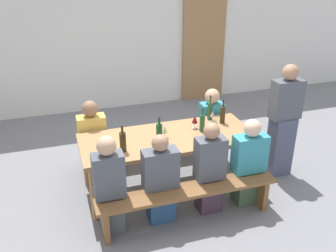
% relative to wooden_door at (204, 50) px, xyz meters
% --- Properties ---
extents(ground_plane, '(24.00, 24.00, 0.00)m').
position_rel_wooden_door_xyz_m(ground_plane, '(-1.73, -2.99, -1.05)').
color(ground_plane, slate).
extents(back_wall, '(14.00, 0.20, 3.20)m').
position_rel_wooden_door_xyz_m(back_wall, '(-1.73, 0.14, 0.55)').
color(back_wall, silver).
rests_on(back_wall, ground).
extents(wooden_door, '(0.90, 0.06, 2.10)m').
position_rel_wooden_door_xyz_m(wooden_door, '(0.00, 0.00, 0.00)').
color(wooden_door, '#9E7247').
rests_on(wooden_door, ground).
extents(tasting_table, '(2.21, 0.90, 0.75)m').
position_rel_wooden_door_xyz_m(tasting_table, '(-1.73, -2.99, -0.37)').
color(tasting_table, '#9E7247').
rests_on(tasting_table, ground).
extents(bench_near, '(2.11, 0.30, 0.45)m').
position_rel_wooden_door_xyz_m(bench_near, '(-1.73, -3.74, -0.69)').
color(bench_near, brown).
rests_on(bench_near, ground).
extents(bench_far, '(2.11, 0.30, 0.45)m').
position_rel_wooden_door_xyz_m(bench_far, '(-1.73, -2.24, -0.69)').
color(bench_far, brown).
rests_on(bench_far, ground).
extents(wine_bottle_0, '(0.07, 0.07, 0.35)m').
position_rel_wooden_door_xyz_m(wine_bottle_0, '(-1.01, -2.64, -0.17)').
color(wine_bottle_0, '#234C2D').
rests_on(wine_bottle_0, tasting_table).
extents(wine_bottle_1, '(0.07, 0.07, 0.33)m').
position_rel_wooden_door_xyz_m(wine_bottle_1, '(-0.90, -2.81, -0.17)').
color(wine_bottle_1, '#332814').
rests_on(wine_bottle_1, tasting_table).
extents(wine_bottle_2, '(0.07, 0.07, 0.32)m').
position_rel_wooden_door_xyz_m(wine_bottle_2, '(-1.26, -2.96, -0.18)').
color(wine_bottle_2, '#234C2D').
rests_on(wine_bottle_2, tasting_table).
extents(wine_bottle_3, '(0.08, 0.08, 0.33)m').
position_rel_wooden_door_xyz_m(wine_bottle_3, '(-2.34, -3.18, -0.17)').
color(wine_bottle_3, '#332814').
rests_on(wine_bottle_3, tasting_table).
extents(wine_bottle_4, '(0.08, 0.08, 0.33)m').
position_rel_wooden_door_xyz_m(wine_bottle_4, '(-1.88, -3.09, -0.17)').
color(wine_bottle_4, '#194723').
rests_on(wine_bottle_4, tasting_table).
extents(wine_glass_0, '(0.06, 0.06, 0.16)m').
position_rel_wooden_door_xyz_m(wine_glass_0, '(-1.01, -2.74, -0.19)').
color(wine_glass_0, silver).
rests_on(wine_glass_0, tasting_table).
extents(wine_glass_1, '(0.08, 0.08, 0.16)m').
position_rel_wooden_door_xyz_m(wine_glass_1, '(-1.78, -3.00, -0.19)').
color(wine_glass_1, silver).
rests_on(wine_glass_1, tasting_table).
extents(wine_glass_2, '(0.07, 0.07, 0.15)m').
position_rel_wooden_door_xyz_m(wine_glass_2, '(-2.46, -3.10, -0.19)').
color(wine_glass_2, silver).
rests_on(wine_glass_2, tasting_table).
extents(wine_glass_3, '(0.06, 0.06, 0.17)m').
position_rel_wooden_door_xyz_m(wine_glass_3, '(-1.08, -2.98, -0.19)').
color(wine_glass_3, silver).
rests_on(wine_glass_3, tasting_table).
extents(wine_glass_4, '(0.08, 0.08, 0.18)m').
position_rel_wooden_door_xyz_m(wine_glass_4, '(-1.32, -2.86, -0.18)').
color(wine_glass_4, silver).
rests_on(wine_glass_4, tasting_table).
extents(seated_guest_near_0, '(0.34, 0.24, 1.17)m').
position_rel_wooden_door_xyz_m(seated_guest_near_0, '(-2.59, -3.59, -0.48)').
color(seated_guest_near_0, '#4D5457').
rests_on(seated_guest_near_0, ground).
extents(seated_guest_near_1, '(0.40, 0.24, 1.10)m').
position_rel_wooden_door_xyz_m(seated_guest_near_1, '(-2.01, -3.59, -0.53)').
color(seated_guest_near_1, navy).
rests_on(seated_guest_near_1, ground).
extents(seated_guest_near_2, '(0.35, 0.24, 1.15)m').
position_rel_wooden_door_xyz_m(seated_guest_near_2, '(-1.41, -3.59, -0.50)').
color(seated_guest_near_2, '#432F3E').
rests_on(seated_guest_near_2, ground).
extents(seated_guest_near_3, '(0.41, 0.24, 1.13)m').
position_rel_wooden_door_xyz_m(seated_guest_near_3, '(-0.90, -3.59, -0.52)').
color(seated_guest_near_3, '#3E563A').
rests_on(seated_guest_near_3, ground).
extents(seated_guest_far_0, '(0.37, 0.24, 1.12)m').
position_rel_wooden_door_xyz_m(seated_guest_far_0, '(-2.61, -2.39, -0.51)').
color(seated_guest_far_0, '#2A495D').
rests_on(seated_guest_far_0, ground).
extents(seated_guest_far_1, '(0.33, 0.24, 1.09)m').
position_rel_wooden_door_xyz_m(seated_guest_far_1, '(-0.87, -2.39, -0.52)').
color(seated_guest_far_1, '#4C4571').
rests_on(seated_guest_far_1, ground).
extents(standing_host, '(0.41, 0.24, 1.59)m').
position_rel_wooden_door_xyz_m(standing_host, '(-0.14, -3.12, -0.28)').
color(standing_host, '#4A4F68').
rests_on(standing_host, ground).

